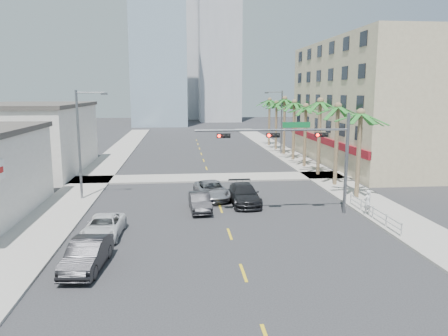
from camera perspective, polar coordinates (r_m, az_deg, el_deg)
name	(u,v)px	position (r m, az deg, el deg)	size (l,w,h in m)	color
ground	(238,258)	(24.14, 1.84, -11.64)	(260.00, 260.00, 0.00)	#262628
sidewalk_right	(329,179)	(45.68, 13.53, -1.43)	(4.00, 120.00, 0.15)	gray
sidewalk_left	(87,184)	(44.07, -17.43, -2.02)	(4.00, 120.00, 0.15)	gray
sidewalk_cross	(210,178)	(45.21, -1.85, -1.27)	(80.00, 4.00, 0.15)	gray
building_right	(382,103)	(57.93, 19.99, 8.01)	(15.25, 28.00, 15.00)	tan
building_left_far	(31,140)	(53.14, -23.87, 3.41)	(11.00, 18.00, 7.20)	beige
tower_far_left	(159,32)	(118.31, -8.54, 17.21)	(14.00, 14.00, 48.00)	#99B2C6
tower_far_right	(219,18)	(134.45, -0.62, 19.01)	(12.00, 12.00, 60.00)	#ADADB2
tower_far_center	(179,54)	(147.73, -5.95, 14.63)	(16.00, 16.00, 42.00)	#ADADB2
traffic_signal_mast	(304,146)	(31.68, 10.40, 2.87)	(11.12, 0.54, 7.20)	slate
palm_tree_0	(361,114)	(37.27, 17.44, 6.75)	(4.80, 4.80, 7.80)	brown
palm_tree_1	(338,107)	(42.08, 14.68, 7.67)	(4.80, 4.80, 8.16)	brown
palm_tree_2	(320,102)	(46.98, 12.48, 8.39)	(4.80, 4.80, 8.52)	brown
palm_tree_3	(306,107)	(51.97, 10.65, 7.82)	(4.80, 4.80, 7.80)	brown
palm_tree_4	(294,103)	(56.96, 9.18, 8.38)	(4.80, 4.80, 8.16)	brown
palm_tree_5	(285,99)	(61.99, 7.95, 8.86)	(4.80, 4.80, 8.52)	brown
palm_tree_6	(277,104)	(67.07, 6.88, 8.36)	(4.80, 4.80, 7.80)	brown
palm_tree_7	(270,100)	(72.15, 5.97, 8.77)	(4.80, 4.80, 8.16)	brown
streetlight_left	(81,139)	(37.30, -18.14, 3.59)	(2.55, 0.25, 9.00)	slate
streetlight_right	(280,119)	(61.96, 7.34, 6.35)	(2.55, 0.25, 9.00)	slate
guardrail	(373,211)	(32.28, 18.88, -5.32)	(0.08, 8.08, 1.00)	silver
car_parked_mid	(87,255)	(23.49, -17.47, -10.73)	(1.62, 4.66, 1.53)	black
car_parked_far	(104,227)	(28.18, -15.42, -7.39)	(2.16, 4.68, 1.30)	silver
car_lane_left	(200,202)	(32.93, -3.16, -4.45)	(1.46, 4.20, 1.38)	black
car_lane_center	(212,190)	(36.60, -1.60, -2.90)	(2.43, 5.27, 1.46)	#A4A3A8
car_lane_right	(244,194)	(34.92, 2.64, -3.44)	(2.21, 5.44, 1.58)	black
pedestrian	(367,202)	(33.04, 18.23, -4.27)	(0.65, 0.43, 1.79)	silver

